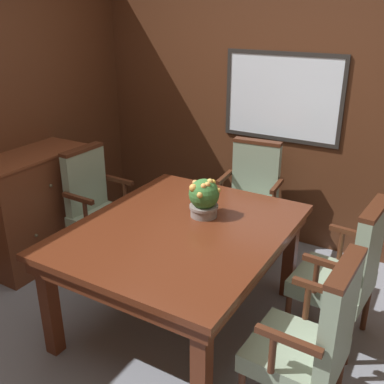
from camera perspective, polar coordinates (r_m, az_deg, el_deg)
The scene contains 9 objects.
ground_plane at distance 3.27m, azimuth -5.22°, elevation -17.91°, with size 14.00×14.00×0.00m, color gray.
wall_back at distance 4.24m, azimuth 9.21°, elevation 10.16°, with size 7.20×0.08×2.45m.
dining_table at distance 3.04m, azimuth -1.44°, elevation -6.04°, with size 1.32×1.59×0.76m.
chair_head_far at distance 4.05m, azimuth 7.48°, elevation -0.41°, with size 0.54×0.51×1.03m.
chair_left_far at distance 3.93m, azimuth -12.03°, elevation -1.45°, with size 0.49×0.53×1.03m.
chair_right_far at distance 3.09m, azimuth 18.98°, elevation -9.32°, with size 0.51×0.54×1.03m.
chair_right_near at distance 2.49m, azimuth 14.98°, elevation -17.61°, with size 0.49×0.53×1.03m.
potted_plant at distance 3.10m, azimuth 1.52°, elevation -0.72°, with size 0.21×0.22×0.28m.
sideboard_cabinet at distance 4.13m, azimuth -19.24°, elevation -1.95°, with size 0.47×0.98×0.98m.
Camera 1 is at (1.50, -1.99, 2.13)m, focal length 42.00 mm.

